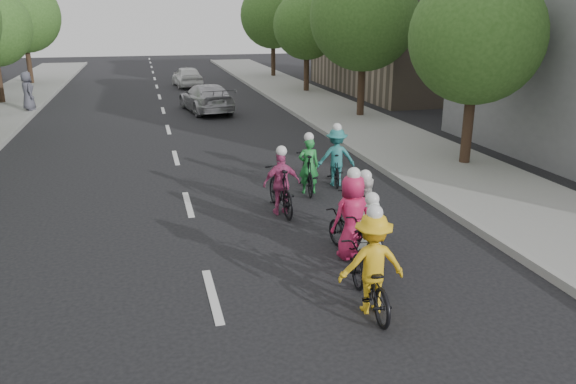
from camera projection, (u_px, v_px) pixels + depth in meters
name	position (u px, v px, depth m)	size (l,w,h in m)	color
ground	(213.00, 296.00, 9.63)	(120.00, 120.00, 0.00)	black
sidewalk_right	(395.00, 143.00, 20.73)	(4.00, 80.00, 0.15)	gray
curb_right	(345.00, 145.00, 20.27)	(0.18, 80.00, 0.18)	#999993
bldg_se	(422.00, 25.00, 34.36)	(10.00, 14.00, 8.00)	gray
tree_l_5	(23.00, 16.00, 36.79)	(4.80, 4.80, 6.93)	black
tree_r_0	(476.00, 37.00, 16.61)	(4.00, 4.00, 5.97)	black
tree_r_1	(364.00, 16.00, 24.75)	(4.80, 4.80, 6.93)	black
tree_r_2	(307.00, 26.00, 33.22)	(4.00, 4.00, 5.97)	black
tree_r_3	(273.00, 15.00, 41.36)	(4.80, 4.80, 6.93)	black
cyclist_0	(371.00, 272.00, 9.01)	(1.12, 1.97, 1.82)	black
cyclist_1	(351.00, 226.00, 11.03)	(0.92, 1.76, 1.85)	black
cyclist_2	(281.00, 187.00, 13.46)	(0.92, 1.94, 1.69)	black
cyclist_3	(362.00, 216.00, 11.71)	(0.72, 1.98, 1.61)	black
cyclist_4	(368.00, 245.00, 10.40)	(0.80, 1.82, 1.58)	black
cyclist_5	(336.00, 161.00, 15.71)	(1.14, 1.60, 1.77)	black
cyclist_6	(308.00, 170.00, 15.06)	(0.76, 1.87, 1.66)	black
follow_car_lead	(206.00, 98.00, 27.53)	(1.92, 4.73, 1.37)	#AAA9AE
follow_car_trail	(187.00, 76.00, 37.04)	(1.60, 3.97, 1.35)	white
spectator_2	(28.00, 91.00, 27.02)	(0.90, 0.59, 1.84)	#4D4D5A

